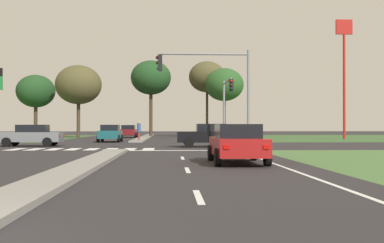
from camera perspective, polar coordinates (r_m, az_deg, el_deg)
ground_plane at (r=35.83m, az=-7.30°, el=-2.79°), size 200.00×200.00×0.00m
grass_verge_far_right at (r=64.30m, az=17.95°, el=-1.77°), size 35.00×35.00×0.01m
median_island_near at (r=16.99m, az=-12.55°, el=-5.06°), size 1.20×22.00×0.14m
median_island_far at (r=60.77m, az=-5.38°, el=-1.80°), size 1.20×36.00×0.14m
lane_dash_near at (r=9.98m, az=0.75°, el=-8.65°), size 0.14×2.00×0.01m
lane_dash_second at (r=15.94m, az=-0.53°, el=-5.61°), size 0.14×2.00×0.01m
lane_dash_third at (r=21.92m, az=-1.10°, el=-4.22°), size 0.14×2.00×0.01m
edge_line_right at (r=18.17m, az=9.92°, el=-4.97°), size 0.14×24.00×0.01m
stop_bar_near at (r=28.74m, az=-0.86°, el=-3.35°), size 6.40×0.50×0.01m
crosswalk_bar_near at (r=31.91m, az=-19.63°, el=-3.04°), size 0.70×2.80×0.01m
crosswalk_bar_second at (r=31.59m, az=-17.63°, el=-3.07°), size 0.70×2.80×0.01m
crosswalk_bar_third at (r=31.32m, az=-15.59°, el=-3.09°), size 0.70×2.80×0.01m
crosswalk_bar_fourth at (r=31.08m, az=-13.52°, el=-3.12°), size 0.70×2.80×0.01m
crosswalk_bar_fifth at (r=30.88m, az=-11.43°, el=-3.14°), size 0.70×2.80×0.01m
crosswalk_bar_sixth at (r=30.73m, az=-9.30°, el=-3.16°), size 0.70×2.80×0.01m
crosswalk_bar_seventh at (r=30.62m, az=-7.16°, el=-3.17°), size 0.70×2.80×0.01m
crosswalk_bar_eighth at (r=30.55m, az=-5.01°, el=-3.18°), size 0.70×2.80×0.01m
car_maroon_near at (r=62.13m, az=-7.32°, el=-1.10°), size 2.07×4.56×1.55m
car_red_second at (r=18.95m, az=5.20°, el=-2.50°), size 1.98×4.63×1.49m
car_grey_third at (r=36.59m, az=-18.01°, el=-1.51°), size 4.34×2.09×1.51m
car_teal_fourth at (r=44.84m, az=-9.38°, el=-1.33°), size 1.98×4.28×1.54m
car_black_fifth at (r=33.71m, az=1.96°, el=-1.57°), size 4.30×2.09×1.57m
traffic_signal_near_right at (r=29.34m, az=2.64°, el=4.75°), size 5.58×0.32×5.91m
traffic_signal_far_right at (r=40.61m, az=4.01°, el=2.69°), size 0.32×5.34×5.29m
pedestrian_at_median at (r=45.44m, az=-6.13°, el=-0.82°), size 0.34×0.34×1.73m
fastfood_pole_sign at (r=57.30m, az=17.08°, el=7.53°), size 1.80×0.40×13.09m
treeline_second at (r=66.18m, az=-17.53°, el=3.32°), size 4.88×4.88×7.95m
treeline_third at (r=61.61m, az=-12.92°, el=4.12°), size 5.56×5.56×8.79m
treeline_fourth at (r=65.22m, az=-4.75°, el=5.02°), size 5.26×5.26×10.00m
treeline_fifth at (r=65.74m, az=1.74°, el=5.13°), size 4.82×4.82×9.98m
treeline_sixth at (r=62.18m, az=3.73°, el=4.23°), size 4.84×4.84×8.66m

